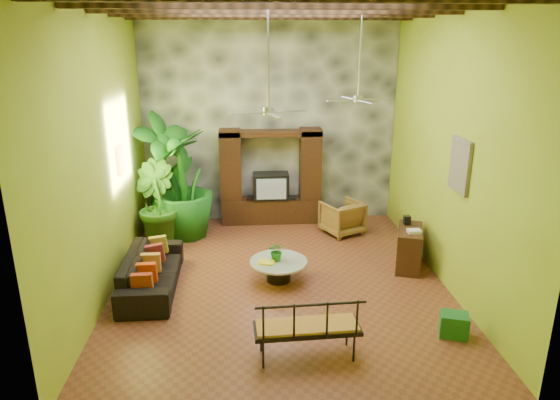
{
  "coord_description": "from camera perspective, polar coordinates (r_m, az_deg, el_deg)",
  "views": [
    {
      "loc": [
        -0.56,
        -8.41,
        4.29
      ],
      "look_at": [
        0.02,
        0.2,
        1.5
      ],
      "focal_mm": 32.0,
      "sensor_mm": 36.0,
      "label": 1
    }
  ],
  "objects": [
    {
      "name": "stone_accent_wall",
      "position": [
        11.99,
        -1.18,
        9.32
      ],
      "size": [
        5.98,
        0.1,
        4.98
      ],
      "primitive_type": "cube",
      "color": "#3E4047",
      "rests_on": "ground"
    },
    {
      "name": "coffee_table",
      "position": [
        9.32,
        -0.17,
        -7.74
      ],
      "size": [
        1.07,
        1.07,
        0.4
      ],
      "rotation": [
        0.0,
        0.0,
        -0.29
      ],
      "color": "black",
      "rests_on": "ground"
    },
    {
      "name": "side_console",
      "position": [
        10.11,
        14.53,
        -5.33
      ],
      "size": [
        0.74,
        1.09,
        0.8
      ],
      "primitive_type": "cube",
      "rotation": [
        0.0,
        0.0,
        -0.32
      ],
      "color": "#3B1D12",
      "rests_on": "ground"
    },
    {
      "name": "ceiling_fan_back",
      "position": [
        9.89,
        8.97,
        12.54
      ],
      "size": [
        1.28,
        1.28,
        1.86
      ],
      "color": "#ACACB1",
      "rests_on": "ceiling"
    },
    {
      "name": "wicker_armchair",
      "position": [
        11.58,
        7.11,
        -1.96
      ],
      "size": [
        1.1,
        1.11,
        0.76
      ],
      "primitive_type": "imported",
      "rotation": [
        0.0,
        0.0,
        3.6
      ],
      "color": "#995E37",
      "rests_on": "ground"
    },
    {
      "name": "green_bin",
      "position": [
        8.2,
        19.25,
        -13.31
      ],
      "size": [
        0.49,
        0.42,
        0.36
      ],
      "primitive_type": "cube",
      "rotation": [
        0.0,
        0.0,
        -0.3
      ],
      "color": "#1D6D1D",
      "rests_on": "ground"
    },
    {
      "name": "centerpiece_plant",
      "position": [
        9.21,
        -0.33,
        -5.85
      ],
      "size": [
        0.36,
        0.32,
        0.36
      ],
      "primitive_type": "imported",
      "rotation": [
        0.0,
        0.0,
        -0.12
      ],
      "color": "#1E6B1C",
      "rests_on": "coffee_table"
    },
    {
      "name": "ceiling_beams",
      "position": [
        8.44,
        -0.07,
        21.23
      ],
      "size": [
        5.95,
        5.36,
        0.22
      ],
      "color": "#3E2413",
      "rests_on": "ceiling"
    },
    {
      "name": "entertainment_center",
      "position": [
        12.03,
        -1.06,
        1.85
      ],
      "size": [
        2.4,
        0.55,
        2.3
      ],
      "color": "black",
      "rests_on": "ground"
    },
    {
      "name": "tall_plant_b",
      "position": [
        11.01,
        -14.07,
        -0.45
      ],
      "size": [
        1.29,
        1.3,
        1.85
      ],
      "primitive_type": "imported",
      "rotation": [
        0.0,
        0.0,
        2.31
      ],
      "color": "#2D691B",
      "rests_on": "ground"
    },
    {
      "name": "tall_plant_c",
      "position": [
        11.28,
        -11.06,
        1.79
      ],
      "size": [
        1.61,
        1.61,
        2.45
      ],
      "primitive_type": "imported",
      "rotation": [
        0.0,
        0.0,
        4.52
      ],
      "color": "#196019",
      "rests_on": "ground"
    },
    {
      "name": "left_wall",
      "position": [
        8.93,
        -19.73,
        5.29
      ],
      "size": [
        0.02,
        7.0,
        5.0
      ],
      "primitive_type": "cube",
      "color": "#97A224",
      "rests_on": "ground"
    },
    {
      "name": "right_wall",
      "position": [
        9.3,
        18.81,
        5.85
      ],
      "size": [
        0.02,
        7.0,
        5.0
      ],
      "primitive_type": "cube",
      "color": "#97A224",
      "rests_on": "ground"
    },
    {
      "name": "ceiling_fan_front",
      "position": [
        8.06,
        -1.32,
        11.57
      ],
      "size": [
        1.28,
        1.28,
        1.86
      ],
      "color": "#ACACB1",
      "rests_on": "ceiling"
    },
    {
      "name": "ground",
      "position": [
        9.45,
        -0.06,
        -9.08
      ],
      "size": [
        7.0,
        7.0,
        0.0
      ],
      "primitive_type": "plane",
      "color": "brown",
      "rests_on": "ground"
    },
    {
      "name": "sofa",
      "position": [
        9.31,
        -14.46,
        -7.88
      ],
      "size": [
        0.93,
        2.29,
        0.67
      ],
      "primitive_type": "imported",
      "rotation": [
        0.0,
        0.0,
        1.59
      ],
      "color": "black",
      "rests_on": "ground"
    },
    {
      "name": "back_wall",
      "position": [
        12.05,
        -1.19,
        9.36
      ],
      "size": [
        6.0,
        0.02,
        5.0
      ],
      "primitive_type": "cube",
      "color": "#97A224",
      "rests_on": "ground"
    },
    {
      "name": "iron_bench",
      "position": [
        7.07,
        3.19,
        -14.16
      ],
      "size": [
        1.51,
        0.61,
        0.57
      ],
      "rotation": [
        0.0,
        0.0,
        0.05
      ],
      "color": "black",
      "rests_on": "ground"
    },
    {
      "name": "tall_plant_a",
      "position": [
        11.64,
        -12.87,
        2.99
      ],
      "size": [
        1.74,
        1.71,
        2.77
      ],
      "primitive_type": "imported",
      "rotation": [
        0.0,
        0.0,
        0.74
      ],
      "color": "#1E6A1C",
      "rests_on": "ground"
    },
    {
      "name": "wall_art_mask",
      "position": [
        9.95,
        -17.78,
        4.33
      ],
      "size": [
        0.06,
        0.32,
        0.55
      ],
      "primitive_type": "cube",
      "color": "#F2A61C",
      "rests_on": "left_wall"
    },
    {
      "name": "wall_art_painting",
      "position": [
        8.79,
        19.88,
        3.74
      ],
      "size": [
        0.06,
        0.7,
        0.9
      ],
      "primitive_type": "cube",
      "color": "teal",
      "rests_on": "right_wall"
    },
    {
      "name": "yellow_tray",
      "position": [
        9.16,
        -1.58,
        -7.13
      ],
      "size": [
        0.35,
        0.29,
        0.03
      ],
      "primitive_type": "cube",
      "rotation": [
        0.0,
        0.0,
        -0.29
      ],
      "color": "yellow",
      "rests_on": "coffee_table"
    }
  ]
}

